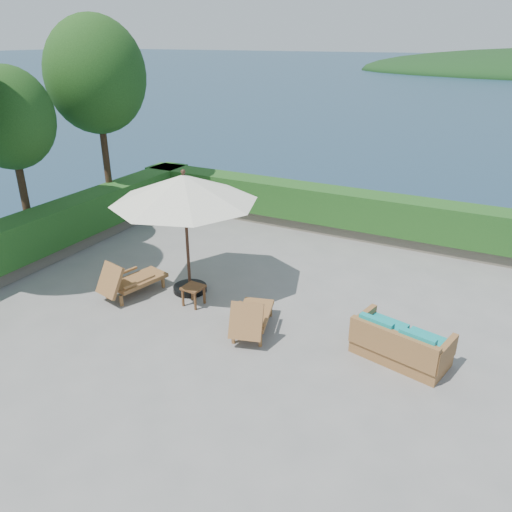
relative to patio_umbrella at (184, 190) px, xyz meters
The scene contains 14 objects.
ground 2.79m from the patio_umbrella, 22.42° to the right, with size 12.00×12.00×0.00m, color gray.
foundation 4.21m from the patio_umbrella, 22.42° to the right, with size 12.00×12.00×3.00m, color #544D42.
ocean 5.60m from the patio_umbrella, 22.42° to the right, with size 600.00×600.00×0.00m, color #142940.
planter_wall_far 5.69m from the patio_umbrella, 75.80° to the left, with size 12.00×0.60×0.36m, color #6D6657.
planter_wall_left 4.89m from the patio_umbrella, behind, with size 0.60×12.00×0.36m, color #6D6657.
hedge_far 5.46m from the patio_umbrella, 75.80° to the left, with size 12.40×0.90×1.00m, color #134417.
hedge_left 4.63m from the patio_umbrella, behind, with size 0.90×12.40×1.00m, color #134417.
tree_mid 5.24m from the patio_umbrella, behind, with size 2.20×2.20×4.83m.
tree_far 5.77m from the patio_umbrella, 150.48° to the left, with size 2.80×2.80×6.03m.
patio_umbrella is the anchor object (origin of this frame).
lounge_left 2.45m from the patio_umbrella, 143.84° to the right, with size 0.98×1.67×0.90m.
lounge_right 3.08m from the patio_umbrella, 23.84° to the right, with size 1.02×1.64×0.88m.
side_table 2.16m from the patio_umbrella, 48.37° to the right, with size 0.45×0.45×0.45m.
wicker_loveseat 5.36m from the patio_umbrella, ahead, with size 1.84×1.23×0.83m.
Camera 1 is at (4.80, -7.88, 5.42)m, focal length 35.00 mm.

